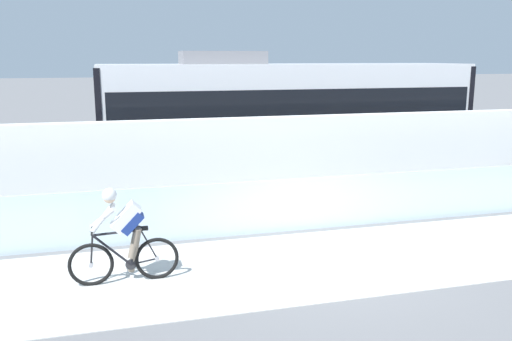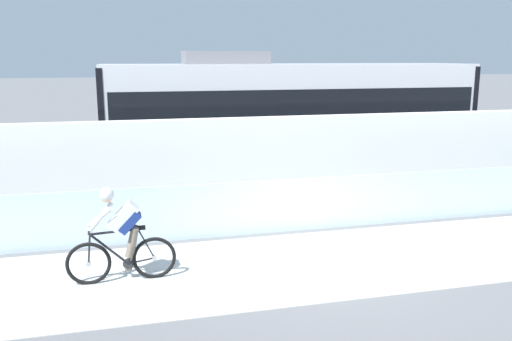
% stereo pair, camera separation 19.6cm
% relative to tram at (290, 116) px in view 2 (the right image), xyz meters
% --- Properties ---
extents(ground_plane, '(200.00, 200.00, 0.00)m').
position_rel_tram_xyz_m(ground_plane, '(-1.45, -6.85, -1.89)').
color(ground_plane, slate).
extents(bike_path_deck, '(32.00, 3.20, 0.01)m').
position_rel_tram_xyz_m(bike_path_deck, '(-1.45, -6.85, -1.89)').
color(bike_path_deck, beige).
rests_on(bike_path_deck, ground).
extents(glass_parapet, '(32.00, 0.05, 1.13)m').
position_rel_tram_xyz_m(glass_parapet, '(-1.45, -5.00, -1.33)').
color(glass_parapet, silver).
rests_on(glass_parapet, ground).
extents(concrete_barrier_wall, '(32.00, 0.36, 2.25)m').
position_rel_tram_xyz_m(concrete_barrier_wall, '(-1.45, -3.20, -0.77)').
color(concrete_barrier_wall, white).
rests_on(concrete_barrier_wall, ground).
extents(tram_rail_near, '(32.00, 0.08, 0.01)m').
position_rel_tram_xyz_m(tram_rail_near, '(-1.45, -0.72, -1.89)').
color(tram_rail_near, '#595654').
rests_on(tram_rail_near, ground).
extents(tram_rail_far, '(32.00, 0.08, 0.01)m').
position_rel_tram_xyz_m(tram_rail_far, '(-1.45, 0.72, -1.89)').
color(tram_rail_far, '#595654').
rests_on(tram_rail_far, ground).
extents(tram, '(11.06, 2.54, 3.81)m').
position_rel_tram_xyz_m(tram, '(0.00, 0.00, 0.00)').
color(tram, silver).
rests_on(tram, ground).
extents(cyclist_on_bike, '(1.77, 0.58, 1.61)m').
position_rel_tram_xyz_m(cyclist_on_bike, '(-5.06, -6.85, -1.11)').
color(cyclist_on_bike, black).
rests_on(cyclist_on_bike, ground).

